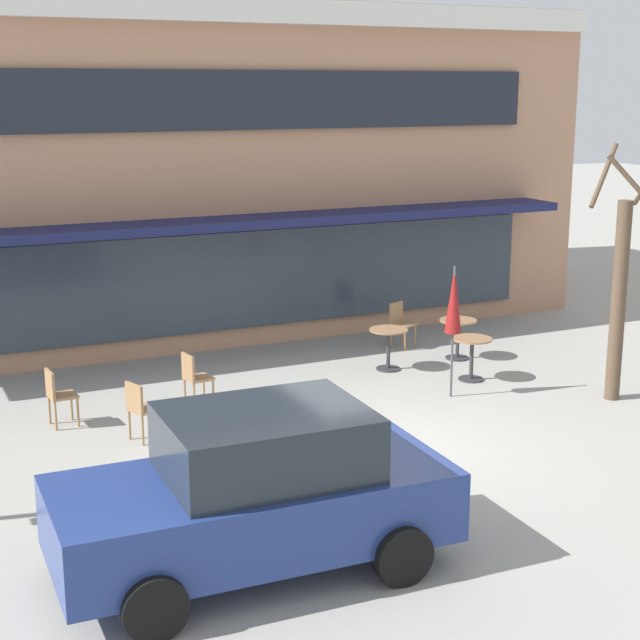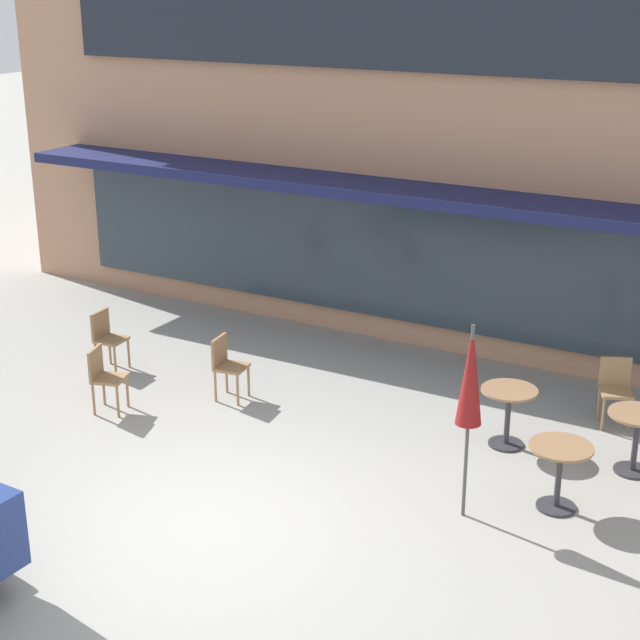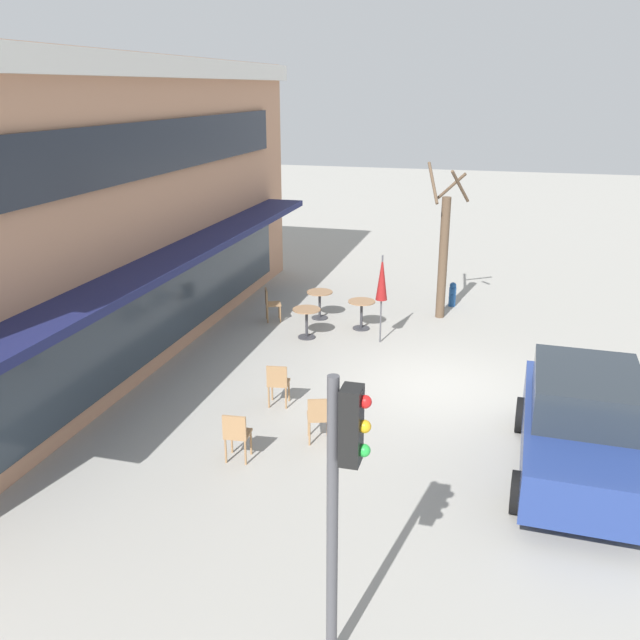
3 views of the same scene
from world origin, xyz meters
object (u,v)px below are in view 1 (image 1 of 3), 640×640
object	(u,v)px
patio_umbrella_green_folded	(454,301)
street_tree	(619,290)
cafe_chair_3	(58,393)
parked_sedan	(257,492)
cafe_chair_0	(194,376)
cafe_chair_2	(141,406)
cafe_table_near_wall	(458,332)
cafe_table_streetside	(388,342)
cafe_table_by_tree	(472,352)
cafe_chair_1	(400,321)

from	to	relation	value
patio_umbrella_green_folded	street_tree	world-z (taller)	street_tree
patio_umbrella_green_folded	cafe_chair_3	world-z (taller)	patio_umbrella_green_folded
parked_sedan	street_tree	bearing A→B (deg)	21.59
cafe_chair_3	street_tree	distance (m)	8.97
cafe_chair_0	cafe_chair_2	bearing A→B (deg)	-135.76
patio_umbrella_green_folded	cafe_chair_2	size ratio (longest dim) A/B	2.47
cafe_table_near_wall	street_tree	bearing A→B (deg)	-72.79
cafe_table_streetside	street_tree	world-z (taller)	street_tree
cafe_chair_0	cafe_table_by_tree	bearing A→B (deg)	-7.60
cafe_chair_2	street_tree	world-z (taller)	street_tree
cafe_chair_0	street_tree	size ratio (longest dim) A/B	0.21
cafe_table_near_wall	cafe_table_by_tree	size ratio (longest dim) A/B	1.00
cafe_table_streetside	parked_sedan	size ratio (longest dim) A/B	0.18
cafe_table_near_wall	cafe_table_streetside	size ratio (longest dim) A/B	1.00
cafe_table_by_tree	cafe_chair_3	size ratio (longest dim) A/B	0.85
cafe_table_streetside	cafe_chair_3	size ratio (longest dim) A/B	0.85
cafe_table_streetside	cafe_table_by_tree	world-z (taller)	same
cafe_table_near_wall	cafe_table_streetside	bearing A→B (deg)	-177.03
cafe_table_by_tree	cafe_chair_0	world-z (taller)	cafe_chair_0
cafe_table_near_wall	cafe_chair_0	distance (m)	5.42
cafe_chair_3	street_tree	xyz separation A→B (m)	(8.51, -2.53, 1.31)
patio_umbrella_green_folded	cafe_chair_2	distance (m)	5.32
cafe_chair_3	parked_sedan	world-z (taller)	parked_sedan
street_tree	cafe_chair_1	bearing A→B (deg)	109.24
patio_umbrella_green_folded	cafe_chair_0	size ratio (longest dim) A/B	2.47
cafe_table_streetside	street_tree	xyz separation A→B (m)	(2.51, -3.07, 1.32)
cafe_chair_1	parked_sedan	xyz separation A→B (m)	(-5.93, -7.31, 0.35)
cafe_chair_3	parked_sedan	xyz separation A→B (m)	(1.06, -5.48, 0.35)
cafe_chair_3	street_tree	size ratio (longest dim) A/B	0.21
parked_sedan	cafe_chair_2	bearing A→B (deg)	91.21
cafe_table_near_wall	cafe_chair_1	xyz separation A→B (m)	(-0.55, 1.22, 0.01)
patio_umbrella_green_folded	parked_sedan	size ratio (longest dim) A/B	0.52
cafe_chair_1	cafe_chair_0	bearing A→B (deg)	-159.20
cafe_chair_1	street_tree	size ratio (longest dim) A/B	0.21
cafe_table_near_wall	street_tree	world-z (taller)	street_tree
cafe_table_near_wall	cafe_table_streetside	world-z (taller)	same
parked_sedan	street_tree	world-z (taller)	street_tree
cafe_table_by_tree	cafe_chair_2	size ratio (longest dim) A/B	0.85
patio_umbrella_green_folded	cafe_chair_1	bearing A→B (deg)	75.33
cafe_table_streetside	cafe_chair_0	bearing A→B (deg)	-172.02
cafe_table_streetside	patio_umbrella_green_folded	distance (m)	2.16
cafe_chair_1	street_tree	bearing A→B (deg)	-70.76
patio_umbrella_green_folded	parked_sedan	distance (m)	6.64
cafe_table_by_tree	patio_umbrella_green_folded	bearing A→B (deg)	-142.04
cafe_table_by_tree	street_tree	xyz separation A→B (m)	(1.51, -1.88, 1.32)
cafe_chair_1	street_tree	distance (m)	4.80
cafe_chair_2	street_tree	xyz separation A→B (m)	(7.54, -1.37, 1.31)
cafe_chair_2	street_tree	distance (m)	7.78
cafe_table_near_wall	cafe_chair_1	world-z (taller)	cafe_chair_1
patio_umbrella_green_folded	street_tree	xyz separation A→B (m)	(2.34, -1.23, 0.21)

